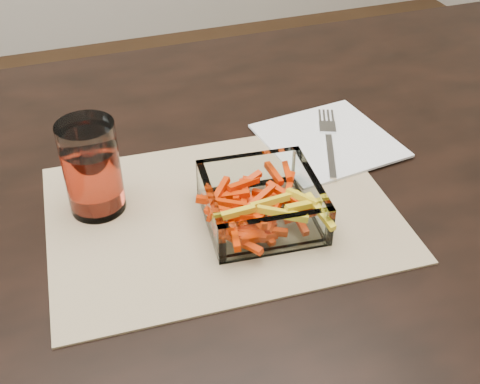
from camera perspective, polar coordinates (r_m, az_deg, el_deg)
name	(u,v)px	position (r m, az deg, el deg)	size (l,w,h in m)	color
dining_table	(231,216)	(0.93, -0.85, -2.24)	(1.60, 0.90, 0.75)	black
placemat	(222,212)	(0.80, -1.76, -1.94)	(0.45, 0.33, 0.00)	tan
glass_bowl	(261,204)	(0.77, 2.05, -1.19)	(0.16, 0.16, 0.06)	white
tumbler	(92,171)	(0.79, -13.82, 1.96)	(0.07, 0.07, 0.13)	white
napkin	(328,140)	(0.94, 8.38, 4.88)	(0.18, 0.18, 0.00)	white
fork	(329,139)	(0.94, 8.41, 4.99)	(0.09, 0.18, 0.00)	silver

